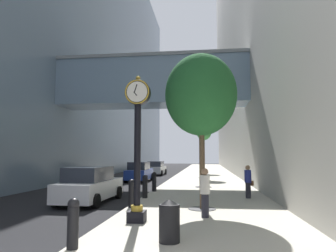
% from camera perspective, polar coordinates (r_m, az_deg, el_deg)
% --- Properties ---
extents(ground_plane, '(110.00, 110.00, 0.00)m').
position_cam_1_polar(ground_plane, '(31.86, 1.04, -9.55)').
color(ground_plane, black).
rests_on(ground_plane, ground).
extents(sidewalk_right, '(6.43, 80.00, 0.14)m').
position_cam_1_polar(sidewalk_right, '(34.68, 6.92, -9.07)').
color(sidewalk_right, beige).
rests_on(sidewalk_right, ground).
extents(building_block_left, '(23.64, 80.00, 34.40)m').
position_cam_1_polar(building_block_left, '(40.69, -16.82, 16.20)').
color(building_block_left, slate).
rests_on(building_block_left, ground).
extents(street_clock, '(0.84, 0.55, 4.79)m').
position_cam_1_polar(street_clock, '(10.16, -5.69, -2.60)').
color(street_clock, black).
rests_on(street_clock, sidewalk_right).
extents(bollard_nearest, '(0.27, 0.27, 1.14)m').
position_cam_1_polar(bollard_nearest, '(7.72, -17.19, -16.66)').
color(bollard_nearest, black).
rests_on(bollard_nearest, sidewalk_right).
extents(bollard_third, '(0.27, 0.27, 1.14)m').
position_cam_1_polar(bollard_third, '(13.05, -6.76, -12.16)').
color(bollard_third, black).
rests_on(bollard_third, sidewalk_right).
extents(bollard_fourth, '(0.27, 0.27, 1.14)m').
position_cam_1_polar(bollard_fourth, '(15.80, -4.29, -11.01)').
color(bollard_fourth, black).
rests_on(bollard_fourth, sidewalk_right).
extents(bollard_fifth, '(0.27, 0.27, 1.14)m').
position_cam_1_polar(bollard_fifth, '(18.58, -2.57, -10.19)').
color(bollard_fifth, black).
rests_on(bollard_fifth, sidewalk_right).
extents(street_tree_near, '(2.95, 2.95, 6.33)m').
position_cam_1_polar(street_tree_near, '(12.81, 6.10, 5.75)').
color(street_tree_near, '#333335').
rests_on(street_tree_near, sidewalk_right).
extents(street_tree_mid_near, '(1.84, 1.84, 5.60)m').
position_cam_1_polar(street_tree_mid_near, '(21.26, 6.45, 0.92)').
color(street_tree_mid_near, '#333335').
rests_on(street_tree_mid_near, sidewalk_right).
extents(street_tree_mid_far, '(1.91, 1.91, 6.36)m').
position_cam_1_polar(street_tree_mid_far, '(29.85, 6.58, 0.46)').
color(street_tree_mid_far, '#333335').
rests_on(street_tree_mid_far, sidewalk_right).
extents(street_tree_far, '(1.91, 1.91, 6.20)m').
position_cam_1_polar(street_tree_far, '(38.37, 6.67, -1.08)').
color(street_tree_far, '#333335').
rests_on(street_tree_far, sidewalk_right).
extents(trash_bin, '(0.53, 0.53, 1.05)m').
position_cam_1_polar(trash_bin, '(7.95, 0.26, -17.02)').
color(trash_bin, black).
rests_on(trash_bin, sidewalk_right).
extents(pedestrian_walking, '(0.52, 0.47, 1.63)m').
position_cam_1_polar(pedestrian_walking, '(16.19, 14.63, -9.81)').
color(pedestrian_walking, '#23232D').
rests_on(pedestrian_walking, sidewalk_right).
extents(pedestrian_by_clock, '(0.35, 0.35, 1.69)m').
position_cam_1_polar(pedestrian_by_clock, '(10.98, 6.87, -11.90)').
color(pedestrian_by_clock, '#23232D').
rests_on(pedestrian_by_clock, sidewalk_right).
extents(car_white_near, '(2.14, 4.72, 1.72)m').
position_cam_1_polar(car_white_near, '(15.58, -14.27, -10.60)').
color(car_white_near, silver).
rests_on(car_white_near, ground).
extents(car_blue_mid, '(1.97, 4.17, 1.70)m').
position_cam_1_polar(car_blue_mid, '(27.29, -5.34, -8.49)').
color(car_blue_mid, navy).
rests_on(car_blue_mid, ground).
extents(car_silver_far, '(2.04, 4.21, 1.60)m').
position_cam_1_polar(car_silver_far, '(35.93, -2.21, -7.84)').
color(car_silver_far, '#B7BABF').
rests_on(car_silver_far, ground).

